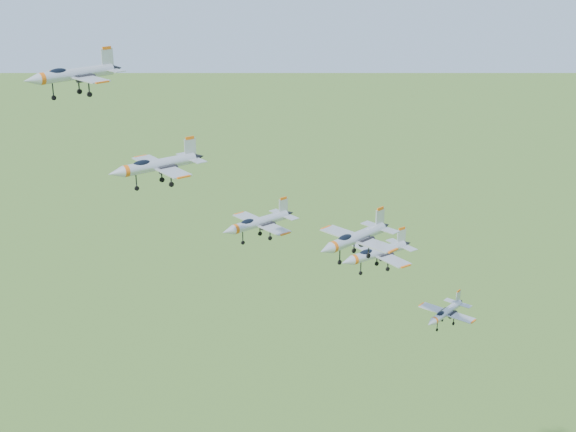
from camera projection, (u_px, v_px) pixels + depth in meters
jet_lead at (73, 74)px, 94.07m from camera, size 12.97×10.75×3.46m
jet_left_high at (157, 165)px, 88.52m from camera, size 11.94×9.82×3.20m
jet_right_high at (355, 238)px, 81.23m from camera, size 10.80×8.98×2.89m
jet_left_low at (258, 222)px, 112.40m from camera, size 12.72×10.46×3.41m
jet_right_low at (376, 253)px, 102.06m from camera, size 11.76×9.70×3.14m
jet_trail at (445, 312)px, 123.72m from camera, size 10.87×9.16×2.92m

